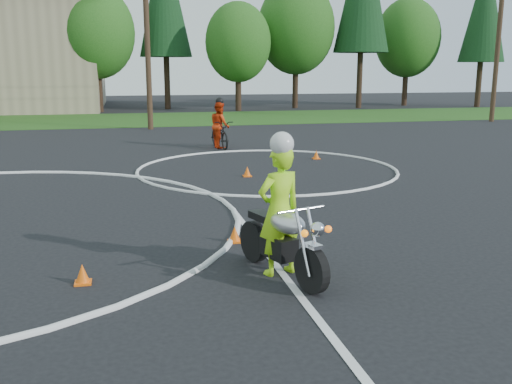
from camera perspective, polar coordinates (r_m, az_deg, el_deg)
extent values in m
cube|color=#1E4714|center=(36.40, -18.85, 6.75)|extent=(120.00, 10.00, 0.02)
torus|color=silver|center=(17.86, 1.09, 2.32)|extent=(8.10, 8.10, 0.10)
cube|color=silver|center=(8.04, 4.42, -10.31)|extent=(0.12, 10.00, 0.01)
cylinder|color=black|center=(8.06, 5.60, -7.76)|extent=(0.34, 0.68, 0.67)
cylinder|color=black|center=(9.30, -0.21, -4.95)|extent=(0.34, 0.68, 0.67)
cube|color=black|center=(8.68, 2.28, -5.46)|extent=(0.49, 0.68, 0.34)
ellipsoid|color=silver|center=(8.38, 3.15, -3.08)|extent=(0.61, 0.81, 0.31)
cube|color=black|center=(8.84, 1.10, -2.54)|extent=(0.49, 0.73, 0.11)
cylinder|color=silver|center=(7.95, 4.68, -5.05)|extent=(0.17, 0.40, 0.90)
cylinder|color=silver|center=(8.06, 5.85, -4.82)|extent=(0.17, 0.40, 0.90)
cube|color=white|center=(7.93, 5.75, -5.37)|extent=(0.23, 0.28, 0.06)
cylinder|color=silver|center=(8.04, 4.52, -1.77)|extent=(0.76, 0.29, 0.04)
sphere|color=silver|center=(7.79, 6.19, -3.72)|extent=(0.20, 0.20, 0.20)
sphere|color=orange|center=(7.70, 4.88, -4.15)|extent=(0.10, 0.10, 0.10)
sphere|color=orange|center=(7.93, 7.25, -3.70)|extent=(0.10, 0.10, 0.10)
cylinder|color=silver|center=(9.16, 1.67, -5.22)|extent=(0.37, 0.88, 0.09)
imported|color=#A3EC18|center=(8.57, 2.34, -1.89)|extent=(0.84, 0.68, 1.99)
sphere|color=silver|center=(8.34, 2.61, 4.84)|extent=(0.36, 0.36, 0.36)
imported|color=black|center=(22.69, -3.62, 5.79)|extent=(0.98, 2.15, 1.09)
imported|color=red|center=(22.65, -3.63, 6.70)|extent=(0.79, 0.96, 1.82)
sphere|color=black|center=(22.58, -3.66, 9.06)|extent=(0.31, 0.31, 0.31)
cone|color=#FF610D|center=(8.79, -16.96, -7.83)|extent=(0.22, 0.22, 0.30)
cube|color=#FF610D|center=(8.83, -16.91, -8.66)|extent=(0.24, 0.24, 0.03)
cone|color=#FF610D|center=(10.36, -2.15, -4.22)|extent=(0.22, 0.22, 0.30)
cube|color=#FF610D|center=(10.40, -2.14, -4.93)|extent=(0.24, 0.24, 0.03)
cone|color=#FF610D|center=(20.00, 6.04, 3.74)|extent=(0.22, 0.22, 0.30)
cube|color=#FF610D|center=(20.02, 6.04, 3.36)|extent=(0.24, 0.24, 0.03)
cone|color=#FF610D|center=(16.63, -0.88, 2.07)|extent=(0.22, 0.22, 0.30)
cube|color=#FF610D|center=(16.65, -0.88, 1.62)|extent=(0.24, 0.24, 0.03)
cylinder|color=#382619|center=(43.14, -15.40, 9.87)|extent=(0.44, 0.44, 3.24)
ellipsoid|color=#1E5116|center=(43.19, -15.70, 15.12)|extent=(5.40, 5.40, 6.48)
cylinder|color=#382619|center=(45.21, -8.88, 10.70)|extent=(0.44, 0.44, 3.96)
cylinder|color=#382619|center=(42.91, -1.78, 10.04)|extent=(0.44, 0.44, 2.88)
ellipsoid|color=#1E5116|center=(42.92, -1.81, 14.74)|extent=(4.80, 4.80, 5.76)
cylinder|color=#382619|center=(46.04, 3.95, 10.62)|extent=(0.44, 0.44, 3.60)
ellipsoid|color=#1E5116|center=(46.13, 4.03, 16.09)|extent=(6.00, 6.00, 7.20)
cylinder|color=#382619|center=(46.79, 10.30, 10.92)|extent=(0.44, 0.44, 4.32)
cylinder|color=#382619|center=(50.74, 14.67, 10.20)|extent=(0.44, 0.44, 3.24)
ellipsoid|color=#1E5116|center=(50.78, 14.92, 14.66)|extent=(5.40, 5.40, 6.48)
cylinder|color=#382619|center=(50.69, 21.37, 9.97)|extent=(0.44, 0.44, 3.60)
cone|color=black|center=(50.90, 21.91, 16.77)|extent=(3.60, 3.60, 8.50)
cylinder|color=#382619|center=(44.48, -20.55, 9.36)|extent=(0.44, 0.44, 2.88)
ellipsoid|color=#1E5116|center=(44.49, -20.90, 13.88)|extent=(4.80, 4.80, 5.76)
cylinder|color=#473321|center=(30.16, -10.86, 15.67)|extent=(0.28, 0.28, 10.00)
cylinder|color=#473321|center=(36.87, 23.12, 14.28)|extent=(0.28, 0.28, 10.00)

